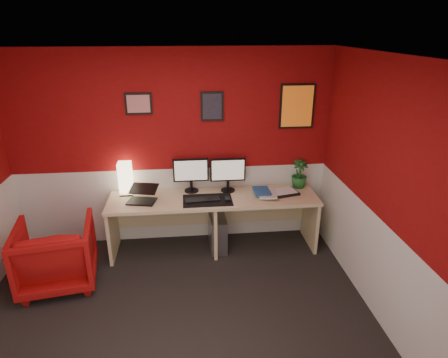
{
  "coord_description": "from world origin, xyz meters",
  "views": [
    {
      "loc": [
        0.17,
        -2.94,
        2.72
      ],
      "look_at": [
        0.6,
        1.21,
        1.05
      ],
      "focal_mm": 30.82,
      "sensor_mm": 36.0,
      "label": 1
    }
  ],
  "objects_px": {
    "desk": "(214,223)",
    "armchair": "(56,254)",
    "shoji_lamp": "(126,179)",
    "laptop": "(141,194)",
    "pc_tower": "(218,232)",
    "monitor_right": "(228,170)",
    "zen_tray": "(283,193)",
    "potted_plant": "(299,174)",
    "monitor_left": "(191,170)"
  },
  "relations": [
    {
      "from": "armchair",
      "to": "pc_tower",
      "type": "bearing_deg",
      "value": -172.61
    },
    {
      "from": "desk",
      "to": "monitor_left",
      "type": "relative_size",
      "value": 4.48
    },
    {
      "from": "zen_tray",
      "to": "potted_plant",
      "type": "bearing_deg",
      "value": 37.15
    },
    {
      "from": "laptop",
      "to": "zen_tray",
      "type": "relative_size",
      "value": 0.94
    },
    {
      "from": "desk",
      "to": "zen_tray",
      "type": "height_order",
      "value": "zen_tray"
    },
    {
      "from": "laptop",
      "to": "potted_plant",
      "type": "relative_size",
      "value": 0.89
    },
    {
      "from": "laptop",
      "to": "potted_plant",
      "type": "bearing_deg",
      "value": 19.82
    },
    {
      "from": "desk",
      "to": "zen_tray",
      "type": "distance_m",
      "value": 0.97
    },
    {
      "from": "monitor_right",
      "to": "armchair",
      "type": "relative_size",
      "value": 0.71
    },
    {
      "from": "monitor_right",
      "to": "pc_tower",
      "type": "relative_size",
      "value": 1.29
    },
    {
      "from": "laptop",
      "to": "zen_tray",
      "type": "distance_m",
      "value": 1.77
    },
    {
      "from": "monitor_right",
      "to": "armchair",
      "type": "distance_m",
      "value": 2.22
    },
    {
      "from": "zen_tray",
      "to": "pc_tower",
      "type": "height_order",
      "value": "zen_tray"
    },
    {
      "from": "armchair",
      "to": "potted_plant",
      "type": "bearing_deg",
      "value": -174.8
    },
    {
      "from": "shoji_lamp",
      "to": "potted_plant",
      "type": "distance_m",
      "value": 2.23
    },
    {
      "from": "shoji_lamp",
      "to": "laptop",
      "type": "height_order",
      "value": "shoji_lamp"
    },
    {
      "from": "desk",
      "to": "laptop",
      "type": "relative_size",
      "value": 7.88
    },
    {
      "from": "monitor_right",
      "to": "potted_plant",
      "type": "relative_size",
      "value": 1.56
    },
    {
      "from": "shoji_lamp",
      "to": "zen_tray",
      "type": "xyz_separation_m",
      "value": [
        1.98,
        -0.2,
        -0.18
      ]
    },
    {
      "from": "desk",
      "to": "laptop",
      "type": "bearing_deg",
      "value": -176.81
    },
    {
      "from": "monitor_left",
      "to": "armchair",
      "type": "relative_size",
      "value": 0.71
    },
    {
      "from": "desk",
      "to": "monitor_left",
      "type": "bearing_deg",
      "value": 140.99
    },
    {
      "from": "pc_tower",
      "to": "laptop",
      "type": "bearing_deg",
      "value": -178.43
    },
    {
      "from": "monitor_right",
      "to": "zen_tray",
      "type": "relative_size",
      "value": 1.66
    },
    {
      "from": "pc_tower",
      "to": "armchair",
      "type": "bearing_deg",
      "value": -165.36
    },
    {
      "from": "desk",
      "to": "laptop",
      "type": "distance_m",
      "value": 1.0
    },
    {
      "from": "monitor_left",
      "to": "potted_plant",
      "type": "height_order",
      "value": "monitor_left"
    },
    {
      "from": "laptop",
      "to": "potted_plant",
      "type": "height_order",
      "value": "potted_plant"
    },
    {
      "from": "monitor_left",
      "to": "armchair",
      "type": "height_order",
      "value": "monitor_left"
    },
    {
      "from": "desk",
      "to": "pc_tower",
      "type": "distance_m",
      "value": 0.15
    },
    {
      "from": "monitor_left",
      "to": "zen_tray",
      "type": "height_order",
      "value": "monitor_left"
    },
    {
      "from": "laptop",
      "to": "armchair",
      "type": "relative_size",
      "value": 0.41
    },
    {
      "from": "monitor_left",
      "to": "monitor_right",
      "type": "xyz_separation_m",
      "value": [
        0.47,
        -0.03,
        0.0
      ]
    },
    {
      "from": "laptop",
      "to": "monitor_right",
      "type": "distance_m",
      "value": 1.12
    },
    {
      "from": "desk",
      "to": "shoji_lamp",
      "type": "distance_m",
      "value": 1.24
    },
    {
      "from": "desk",
      "to": "armchair",
      "type": "distance_m",
      "value": 1.87
    },
    {
      "from": "laptop",
      "to": "monitor_right",
      "type": "xyz_separation_m",
      "value": [
        1.08,
        0.23,
        0.18
      ]
    },
    {
      "from": "pc_tower",
      "to": "armchair",
      "type": "xyz_separation_m",
      "value": [
        -1.84,
        -0.55,
        0.15
      ]
    },
    {
      "from": "laptop",
      "to": "armchair",
      "type": "xyz_separation_m",
      "value": [
        -0.91,
        -0.49,
        -0.47
      ]
    },
    {
      "from": "shoji_lamp",
      "to": "desk",
      "type": "bearing_deg",
      "value": -11.25
    },
    {
      "from": "pc_tower",
      "to": "shoji_lamp",
      "type": "bearing_deg",
      "value": 167.67
    },
    {
      "from": "zen_tray",
      "to": "pc_tower",
      "type": "distance_m",
      "value": 0.99
    },
    {
      "from": "shoji_lamp",
      "to": "potted_plant",
      "type": "bearing_deg",
      "value": -0.13
    },
    {
      "from": "zen_tray",
      "to": "potted_plant",
      "type": "xyz_separation_m",
      "value": [
        0.25,
        0.19,
        0.17
      ]
    },
    {
      "from": "monitor_left",
      "to": "zen_tray",
      "type": "xyz_separation_m",
      "value": [
        1.16,
        -0.2,
        -0.28
      ]
    },
    {
      "from": "pc_tower",
      "to": "armchair",
      "type": "distance_m",
      "value": 1.92
    },
    {
      "from": "potted_plant",
      "to": "zen_tray",
      "type": "bearing_deg",
      "value": -142.85
    },
    {
      "from": "shoji_lamp",
      "to": "armchair",
      "type": "xyz_separation_m",
      "value": [
        -0.7,
        -0.75,
        -0.56
      ]
    },
    {
      "from": "desk",
      "to": "shoji_lamp",
      "type": "xyz_separation_m",
      "value": [
        -1.09,
        0.22,
        0.56
      ]
    },
    {
      "from": "monitor_left",
      "to": "pc_tower",
      "type": "height_order",
      "value": "monitor_left"
    }
  ]
}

